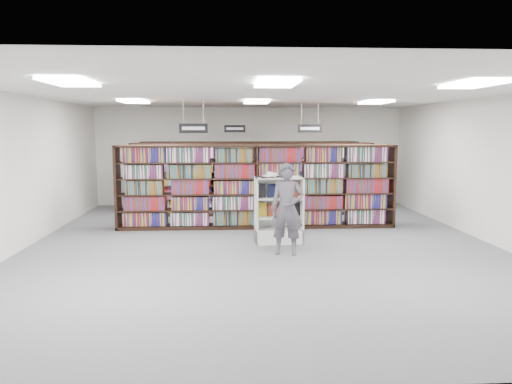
{
  "coord_description": "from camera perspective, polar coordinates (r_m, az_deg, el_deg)",
  "views": [
    {
      "loc": [
        -0.73,
        -10.49,
        2.48
      ],
      "look_at": [
        -0.1,
        0.5,
        1.1
      ],
      "focal_mm": 35.0,
      "sensor_mm": 36.0,
      "label": 1
    }
  ],
  "objects": [
    {
      "name": "wall_front",
      "position": [
        4.64,
        5.84,
        -3.83
      ],
      "size": [
        10.0,
        0.1,
        3.2
      ],
      "primitive_type": "cube",
      "color": "silver",
      "rests_on": "ground"
    },
    {
      "name": "troffer_front_right",
      "position": [
        8.4,
        23.58,
        11.21
      ],
      "size": [
        0.6,
        1.2,
        0.04
      ],
      "primitive_type": "cube",
      "color": "white",
      "rests_on": "ceiling"
    },
    {
      "name": "troffer_front_center",
      "position": [
        7.56,
        2.32,
        12.3
      ],
      "size": [
        0.6,
        1.2,
        0.04
      ],
      "primitive_type": "cube",
      "color": "white",
      "rests_on": "ceiling"
    },
    {
      "name": "wall_left",
      "position": [
        11.36,
        -25.36,
        2.01
      ],
      "size": [
        0.1,
        12.0,
        3.2
      ],
      "primitive_type": "cube",
      "color": "silver",
      "rests_on": "ground"
    },
    {
      "name": "wall_right",
      "position": [
        11.99,
        25.31,
        2.25
      ],
      "size": [
        0.1,
        12.0,
        3.2
      ],
      "primitive_type": "cube",
      "color": "silver",
      "rests_on": "ground"
    },
    {
      "name": "open_book",
      "position": [
        10.81,
        1.89,
        1.88
      ],
      "size": [
        0.73,
        0.55,
        0.13
      ],
      "rotation": [
        0.0,
        0.0,
        0.31
      ],
      "color": "black",
      "rests_on": "endcap_display"
    },
    {
      "name": "shopper",
      "position": [
        9.9,
        3.57,
        -1.97
      ],
      "size": [
        0.75,
        0.57,
        1.83
      ],
      "primitive_type": "imported",
      "rotation": [
        0.0,
        0.0,
        -0.22
      ],
      "color": "#524B56",
      "rests_on": "floor"
    },
    {
      "name": "wall_back",
      "position": [
        16.53,
        -0.74,
        4.09
      ],
      "size": [
        10.0,
        0.1,
        3.2
      ],
      "primitive_type": "cube",
      "color": "silver",
      "rests_on": "ground"
    },
    {
      "name": "ceiling",
      "position": [
        10.54,
        0.71,
        11.06
      ],
      "size": [
        10.0,
        12.0,
        0.1
      ],
      "primitive_type": "cube",
      "color": "silver",
      "rests_on": "wall_back"
    },
    {
      "name": "aisle_sign_left",
      "position": [
        11.52,
        -7.17,
        7.34
      ],
      "size": [
        0.65,
        0.02,
        0.8
      ],
      "color": "#B2B2B7",
      "rests_on": "ceiling"
    },
    {
      "name": "floor",
      "position": [
        10.81,
        0.69,
        -6.12
      ],
      "size": [
        12.0,
        12.0,
        0.0
      ],
      "primitive_type": "plane",
      "color": "#55555B",
      "rests_on": "ground"
    },
    {
      "name": "troffer_back_left",
      "position": [
        12.72,
        -13.77,
        10.01
      ],
      "size": [
        0.6,
        1.2,
        0.04
      ],
      "primitive_type": "cube",
      "color": "white",
      "rests_on": "ceiling"
    },
    {
      "name": "aisle_sign_right",
      "position": [
        13.68,
        6.16,
        7.32
      ],
      "size": [
        0.65,
        0.02,
        0.8
      ],
      "color": "#B2B2B7",
      "rests_on": "ceiling"
    },
    {
      "name": "troffer_back_center",
      "position": [
        12.53,
        0.07,
        10.25
      ],
      "size": [
        0.6,
        1.2,
        0.04
      ],
      "primitive_type": "cube",
      "color": "white",
      "rests_on": "ceiling"
    },
    {
      "name": "troffer_front_left",
      "position": [
        7.86,
        -20.5,
        11.67
      ],
      "size": [
        0.6,
        1.2,
        0.04
      ],
      "primitive_type": "cube",
      "color": "white",
      "rests_on": "ceiling"
    },
    {
      "name": "aisle_sign_center",
      "position": [
        15.49,
        -2.44,
        7.32
      ],
      "size": [
        0.65,
        0.02,
        0.8
      ],
      "color": "#B2B2B7",
      "rests_on": "ceiling"
    },
    {
      "name": "bookshelf_row_far",
      "position": [
        16.27,
        -0.69,
        2.1
      ],
      "size": [
        7.0,
        0.6,
        2.1
      ],
      "color": "black",
      "rests_on": "floor"
    },
    {
      "name": "bookshelf_row_mid",
      "position": [
        14.58,
        -0.39,
        1.51
      ],
      "size": [
        7.0,
        0.6,
        2.1
      ],
      "color": "black",
      "rests_on": "floor"
    },
    {
      "name": "bookshelf_row_near",
      "position": [
        12.6,
        0.07,
        0.62
      ],
      "size": [
        7.0,
        0.6,
        2.1
      ],
      "color": "black",
      "rests_on": "floor"
    },
    {
      "name": "troffer_back_right",
      "position": [
        13.06,
        13.54,
        9.93
      ],
      "size": [
        0.6,
        1.2,
        0.04
      ],
      "primitive_type": "cube",
      "color": "white",
      "rests_on": "ceiling"
    },
    {
      "name": "endcap_display",
      "position": [
        11.03,
        2.59,
        -3.29
      ],
      "size": [
        1.07,
        0.57,
        1.46
      ],
      "rotation": [
        0.0,
        0.0,
        0.05
      ],
      "color": "silver",
      "rests_on": "floor"
    }
  ]
}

